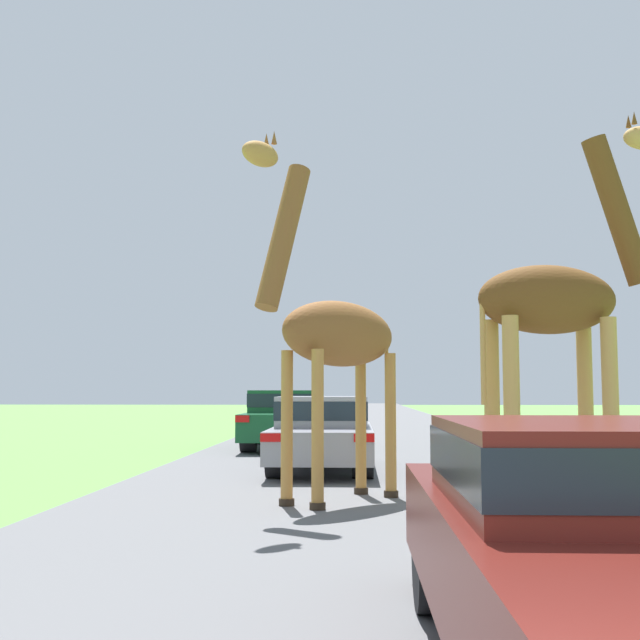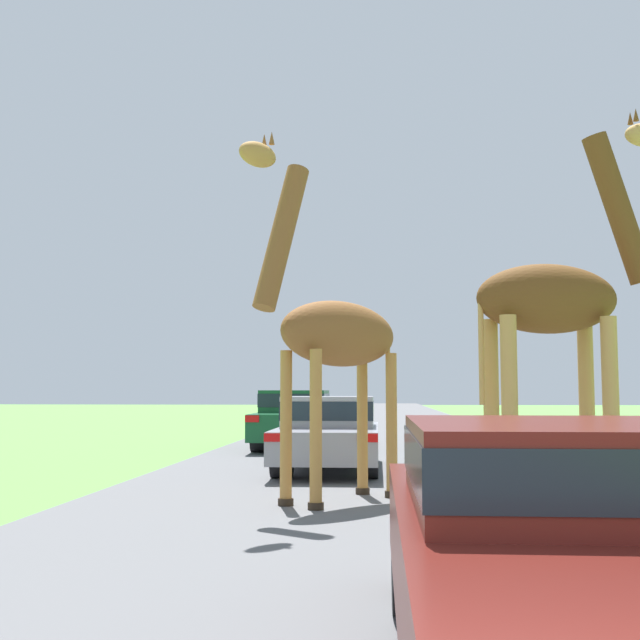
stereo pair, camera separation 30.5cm
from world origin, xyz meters
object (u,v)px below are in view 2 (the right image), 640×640
(car_lead_maroon, at_px, (575,542))
(car_queue_right, at_px, (295,417))
(giraffe_near_road, at_px, (333,332))
(car_queue_left, at_px, (329,431))
(giraffe_companion, at_px, (558,311))

(car_lead_maroon, relative_size, car_queue_right, 0.94)
(giraffe_near_road, height_order, car_queue_right, giraffe_near_road)
(car_queue_left, bearing_deg, car_queue_right, 102.16)
(giraffe_companion, xyz_separation_m, car_queue_right, (-4.22, 10.29, -1.60))
(car_lead_maroon, height_order, car_queue_left, car_queue_left)
(giraffe_near_road, xyz_separation_m, car_queue_right, (-1.49, 9.64, -1.41))
(giraffe_near_road, bearing_deg, giraffe_companion, -154.73)
(giraffe_companion, bearing_deg, car_queue_left, -159.81)
(car_queue_right, bearing_deg, giraffe_near_road, -81.23)
(giraffe_companion, bearing_deg, giraffe_near_road, -115.62)
(giraffe_near_road, height_order, car_lead_maroon, giraffe_near_road)
(giraffe_near_road, distance_m, giraffe_companion, 2.82)
(giraffe_companion, bearing_deg, car_lead_maroon, -24.24)
(car_lead_maroon, relative_size, car_queue_left, 1.01)
(giraffe_near_road, distance_m, car_lead_maroon, 6.71)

